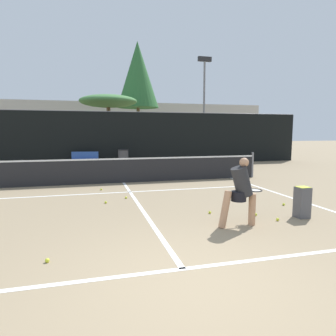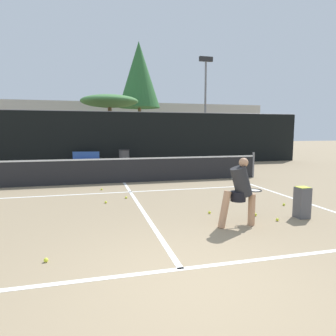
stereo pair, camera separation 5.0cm
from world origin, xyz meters
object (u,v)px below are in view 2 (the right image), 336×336
(ball_hopper, at_px, (302,202))
(parked_car, at_px, (133,151))
(courtside_bench, at_px, (86,159))
(trash_bin, at_px, (124,158))
(player_practicing, at_px, (240,190))

(ball_hopper, distance_m, parked_car, 14.57)
(parked_car, bearing_deg, courtside_bench, -132.17)
(ball_hopper, xyz_separation_m, trash_bin, (-2.83, 10.94, 0.11))
(parked_car, bearing_deg, ball_hopper, -82.62)
(ball_hopper, height_order, parked_car, parked_car)
(ball_hopper, bearing_deg, player_practicing, -173.28)
(player_practicing, height_order, courtside_bench, player_practicing)
(player_practicing, bearing_deg, parked_car, 89.93)
(ball_hopper, distance_m, courtside_bench, 12.14)
(ball_hopper, bearing_deg, trash_bin, 104.52)
(trash_bin, distance_m, parked_car, 3.64)
(parked_car, bearing_deg, trash_bin, -105.30)
(courtside_bench, distance_m, parked_car, 4.49)
(ball_hopper, height_order, courtside_bench, courtside_bench)
(player_practicing, relative_size, trash_bin, 1.48)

